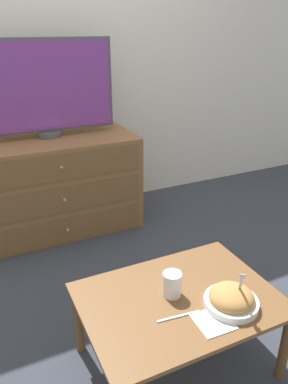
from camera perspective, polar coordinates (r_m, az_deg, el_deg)
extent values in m
plane|color=#383D47|center=(3.34, -11.95, -2.30)|extent=(12.00, 12.00, 0.00)
cube|color=white|center=(3.03, -14.30, 20.48)|extent=(12.00, 0.05, 2.60)
cube|color=olive|center=(2.89, -13.44, 1.05)|extent=(1.21, 0.57, 0.71)
cube|color=brown|center=(2.74, -11.61, -5.65)|extent=(1.11, 0.01, 0.19)
sphere|color=tan|center=(2.74, -11.57, -5.71)|extent=(0.02, 0.02, 0.02)
cube|color=brown|center=(2.63, -12.03, -1.15)|extent=(1.11, 0.01, 0.19)
sphere|color=tan|center=(2.63, -12.00, -1.21)|extent=(0.02, 0.02, 0.02)
cube|color=brown|center=(2.54, -12.49, 3.69)|extent=(1.11, 0.01, 0.19)
sphere|color=tan|center=(2.54, -12.46, 3.65)|extent=(0.02, 0.02, 0.02)
cylinder|color=#515156|center=(2.83, -14.24, 8.55)|extent=(0.17, 0.17, 0.04)
cube|color=#515156|center=(2.77, -15.00, 15.27)|extent=(0.98, 0.04, 0.63)
cube|color=#7A3893|center=(2.75, -14.90, 15.21)|extent=(0.94, 0.01, 0.59)
cube|color=brown|center=(1.69, 5.37, -15.98)|extent=(0.84, 0.61, 0.02)
cylinder|color=brown|center=(1.86, 20.69, -21.14)|extent=(0.04, 0.04, 0.36)
cylinder|color=brown|center=(1.89, -9.94, -18.72)|extent=(0.04, 0.04, 0.36)
cylinder|color=brown|center=(2.15, 10.53, -12.70)|extent=(0.04, 0.04, 0.36)
cylinder|color=silver|center=(1.67, 13.10, -16.09)|extent=(0.23, 0.23, 0.03)
ellipsoid|color=tan|center=(1.65, 13.20, -15.34)|extent=(0.19, 0.19, 0.09)
cube|color=silver|center=(1.61, 14.44, -13.78)|extent=(0.06, 0.07, 0.16)
cube|color=silver|center=(1.53, 14.77, -12.35)|extent=(0.03, 0.03, 0.03)
cylinder|color=#9E6638|center=(1.67, 4.26, -14.38)|extent=(0.08, 0.08, 0.07)
cylinder|color=white|center=(1.66, 4.29, -13.81)|extent=(0.08, 0.08, 0.11)
cube|color=white|center=(1.59, 10.52, -18.86)|extent=(0.15, 0.15, 0.00)
cube|color=silver|center=(1.59, 5.34, -18.33)|extent=(0.19, 0.03, 0.01)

